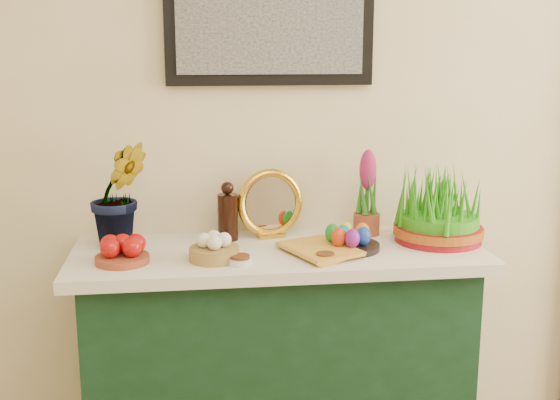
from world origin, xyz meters
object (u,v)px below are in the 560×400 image
at_px(sideboard, 278,373).
at_px(mirror, 270,204).
at_px(hyacinth_green, 119,177).
at_px(wheatgrass_sabzeh, 439,210).
at_px(book, 295,253).

xyz_separation_m(sideboard, mirror, (-0.01, 0.15, 0.59)).
height_order(sideboard, hyacinth_green, hyacinth_green).
xyz_separation_m(mirror, wheatgrass_sabzeh, (0.58, -0.14, -0.01)).
bearing_deg(wheatgrass_sabzeh, hyacinth_green, 175.76).
bearing_deg(wheatgrass_sabzeh, sideboard, -178.57).
bearing_deg(book, sideboard, 84.98).
bearing_deg(book, wheatgrass_sabzeh, -8.75).
bearing_deg(mirror, hyacinth_green, -173.75).
distance_m(book, wheatgrass_sabzeh, 0.56).
bearing_deg(book, hyacinth_green, 135.86).
bearing_deg(hyacinth_green, wheatgrass_sabzeh, -21.97).
xyz_separation_m(mirror, book, (0.05, -0.28, -0.10)).
xyz_separation_m(hyacinth_green, mirror, (0.53, 0.06, -0.12)).
distance_m(mirror, wheatgrass_sabzeh, 0.60).
height_order(hyacinth_green, mirror, hyacinth_green).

